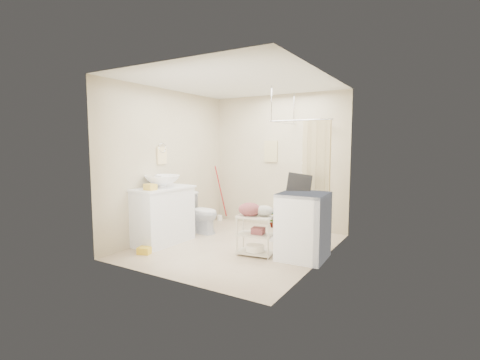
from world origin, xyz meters
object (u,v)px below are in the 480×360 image
object	(u,v)px
vanity	(162,215)
washing_machine	(303,226)
toilet	(200,213)
laundry_rack	(255,232)

from	to	relation	value
vanity	washing_machine	bearing A→B (deg)	13.41
toilet	laundry_rack	size ratio (longest dim) A/B	1.04
washing_machine	laundry_rack	size ratio (longest dim) A/B	1.33
vanity	toilet	size ratio (longest dim) A/B	1.42
washing_machine	toilet	bearing A→B (deg)	166.36
toilet	laundry_rack	xyz separation A→B (m)	(1.52, -0.66, -0.02)
laundry_rack	toilet	bearing A→B (deg)	147.93
washing_machine	laundry_rack	xyz separation A→B (m)	(-0.66, -0.24, -0.12)
vanity	toilet	xyz separation A→B (m)	(0.12, 0.87, -0.09)
toilet	laundry_rack	world-z (taller)	toilet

